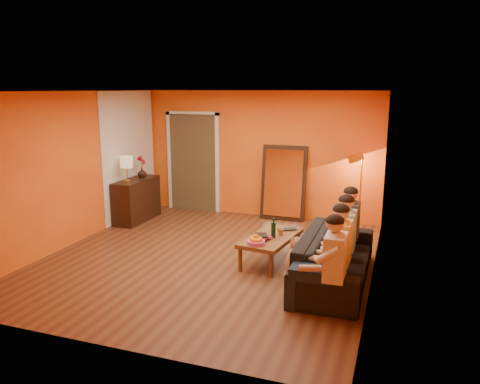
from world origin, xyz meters
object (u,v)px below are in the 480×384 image
(dog, at_px, (297,261))
(person_far_right, at_px, (350,227))
(tumbler, at_px, (281,232))
(vase, at_px, (142,173))
(wine_bottle, at_px, (273,228))
(mirror_frame, at_px, (284,183))
(coffee_table, at_px, (271,249))
(sofa, at_px, (335,258))
(person_mid_left, at_px, (341,250))
(sideboard, at_px, (137,200))
(table_lamp, at_px, (127,169))
(floor_lamp, at_px, (360,193))
(person_far_left, at_px, (335,265))
(laptop, at_px, (288,230))
(person_mid_right, at_px, (346,237))

(dog, distance_m, person_far_right, 1.14)
(tumbler, distance_m, vase, 3.69)
(wine_bottle, xyz_separation_m, tumbler, (0.07, 0.17, -0.11))
(mirror_frame, bearing_deg, coffee_table, -80.30)
(sofa, xyz_separation_m, person_mid_left, (0.13, -0.45, 0.28))
(sideboard, bearing_deg, table_lamp, -90.00)
(sofa, relative_size, tumbler, 21.41)
(person_far_right, distance_m, vase, 4.59)
(sideboard, relative_size, tumbler, 11.06)
(floor_lamp, xyz_separation_m, person_mid_left, (0.03, -3.01, -0.11))
(person_mid_left, bearing_deg, mirror_frame, 115.62)
(person_mid_left, bearing_deg, person_far_left, -90.00)
(tumbler, height_order, vase, vase)
(coffee_table, distance_m, person_mid_left, 1.48)
(table_lamp, relative_size, vase, 2.67)
(dog, distance_m, person_mid_left, 0.68)
(coffee_table, distance_m, laptop, 0.45)
(person_far_right, bearing_deg, person_mid_left, -90.00)
(dog, bearing_deg, person_mid_right, 15.77)
(person_far_right, bearing_deg, dog, -122.63)
(vase, bearing_deg, dog, -31.34)
(table_lamp, relative_size, person_far_right, 0.42)
(sofa, bearing_deg, dog, 121.18)
(sideboard, xyz_separation_m, sofa, (4.24, -1.76, -0.09))
(person_mid_left, relative_size, wine_bottle, 3.94)
(person_far_left, height_order, person_mid_right, same)
(mirror_frame, distance_m, dog, 3.31)
(table_lamp, distance_m, vase, 0.57)
(sofa, xyz_separation_m, laptop, (-0.85, 0.73, 0.10))
(wine_bottle, bearing_deg, coffee_table, 135.00)
(table_lamp, xyz_separation_m, person_far_left, (4.37, -2.46, -0.49))
(coffee_table, relative_size, wine_bottle, 3.94)
(tumbler, relative_size, laptop, 0.34)
(sofa, bearing_deg, sideboard, 67.40)
(sideboard, height_order, vase, vase)
(table_lamp, height_order, floor_lamp, floor_lamp)
(sideboard, distance_m, dog, 4.29)
(mirror_frame, bearing_deg, wine_bottle, -79.38)
(wine_bottle, bearing_deg, sofa, -18.48)
(person_mid_right, bearing_deg, person_far_right, 90.00)
(table_lamp, distance_m, person_mid_right, 4.60)
(floor_lamp, bearing_deg, mirror_frame, 158.72)
(table_lamp, height_order, wine_bottle, table_lamp)
(mirror_frame, height_order, tumbler, mirror_frame)
(mirror_frame, relative_size, tumbler, 14.25)
(person_mid_right, relative_size, person_far_right, 1.00)
(dog, distance_m, wine_bottle, 0.83)
(floor_lamp, distance_m, vase, 4.38)
(dog, relative_size, wine_bottle, 2.12)
(dog, relative_size, tumbler, 6.16)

